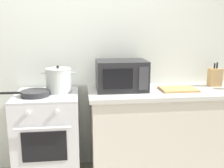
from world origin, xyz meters
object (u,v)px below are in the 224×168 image
(microwave, at_px, (121,75))
(cutting_board, at_px, (178,89))
(stock_pot, at_px, (58,80))
(knife_block, at_px, (215,77))
(stove, at_px, (49,139))
(frying_pan, at_px, (34,93))

(microwave, distance_m, cutting_board, 0.59)
(stock_pot, distance_m, cutting_board, 1.20)
(cutting_board, bearing_deg, knife_block, 17.10)
(knife_block, bearing_deg, microwave, -176.54)
(stove, bearing_deg, microwave, 6.13)
(stock_pot, xyz_separation_m, frying_pan, (-0.21, -0.12, -0.09))
(stove, xyz_separation_m, knife_block, (1.76, 0.14, 0.56))
(stock_pot, xyz_separation_m, microwave, (0.62, 0.02, 0.03))
(microwave, height_order, knife_block, microwave)
(stock_pot, bearing_deg, stove, -153.03)
(frying_pan, distance_m, knife_block, 1.87)
(knife_block, bearing_deg, stove, -175.42)
(stock_pot, height_order, frying_pan, stock_pot)
(stock_pot, relative_size, frying_pan, 0.72)
(knife_block, bearing_deg, stock_pot, -177.13)
(stove, relative_size, knife_block, 3.60)
(frying_pan, relative_size, microwave, 0.92)
(frying_pan, height_order, cutting_board, frying_pan)
(stove, xyz_separation_m, microwave, (0.74, 0.08, 0.61))
(stock_pot, distance_m, microwave, 0.62)
(stove, bearing_deg, cutting_board, 0.05)
(stove, height_order, frying_pan, frying_pan)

